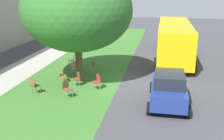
{
  "coord_description": "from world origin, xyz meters",
  "views": [
    {
      "loc": [
        -15.21,
        -2.21,
        5.54
      ],
      "look_at": [
        0.18,
        0.67,
        0.86
      ],
      "focal_mm": 43.85,
      "sensor_mm": 36.0,
      "label": 1
    }
  ],
  "objects": [
    {
      "name": "chair_5",
      "position": [
        -0.61,
        2.63,
        0.52
      ],
      "size": [
        0.59,
        0.59,
        0.88
      ],
      "color": "brown",
      "rests_on": "ground"
    },
    {
      "name": "chair_3",
      "position": [
        -2.25,
        4.52,
        0.52
      ],
      "size": [
        0.56,
        0.55,
        0.88
      ],
      "color": "brown",
      "rests_on": "ground"
    },
    {
      "name": "parked_car",
      "position": [
        -2.32,
        -2.63,
        0.84
      ],
      "size": [
        3.7,
        1.92,
        1.65
      ],
      "color": "navy",
      "rests_on": "ground"
    },
    {
      "name": "chair_4",
      "position": [
        -2.4,
        2.6,
        0.52
      ],
      "size": [
        0.57,
        0.58,
        0.88
      ],
      "color": "brown",
      "rests_on": "ground"
    },
    {
      "name": "sidewalk_strip",
      "position": [
        0.0,
        7.6,
        0.0
      ],
      "size": [
        48.0,
        2.8,
        0.01
      ],
      "primitive_type": "cube",
      "color": "#ADA89E",
      "rests_on": "ground"
    },
    {
      "name": "street_tree",
      "position": [
        0.34,
        2.76,
        4.3
      ],
      "size": [
        6.49,
        6.49,
        6.7
      ],
      "color": "brown",
      "rests_on": "ground"
    },
    {
      "name": "chair_7",
      "position": [
        -0.17,
        3.74,
        0.52
      ],
      "size": [
        0.55,
        0.56,
        0.88
      ],
      "color": "#C64C1E",
      "rests_on": "ground"
    },
    {
      "name": "school_bus",
      "position": [
        7.23,
        -3.13,
        1.76
      ],
      "size": [
        10.4,
        2.8,
        2.88
      ],
      "color": "yellow",
      "rests_on": "ground"
    },
    {
      "name": "ground",
      "position": [
        0.0,
        0.0,
        0.0
      ],
      "size": [
        80.0,
        80.0,
        0.0
      ],
      "primitive_type": "plane",
      "color": "#424247"
    },
    {
      "name": "chair_6",
      "position": [
        3.5,
        4.29,
        0.52
      ],
      "size": [
        0.54,
        0.55,
        0.88
      ],
      "color": "beige",
      "rests_on": "ground"
    },
    {
      "name": "grass_verge",
      "position": [
        0.0,
        3.2,
        0.0
      ],
      "size": [
        48.0,
        6.0,
        0.01
      ],
      "primitive_type": "cube",
      "color": "#3D752D",
      "rests_on": "ground"
    },
    {
      "name": "chair_2",
      "position": [
        -0.96,
        1.34,
        0.52
      ],
      "size": [
        0.59,
        0.59,
        0.88
      ],
      "color": "#B7332D",
      "rests_on": "ground"
    },
    {
      "name": "chair_1",
      "position": [
        1.56,
        3.46,
        0.52
      ],
      "size": [
        0.54,
        0.55,
        0.88
      ],
      "color": "#ADA393",
      "rests_on": "ground"
    },
    {
      "name": "chair_0",
      "position": [
        1.81,
        2.3,
        0.52
      ],
      "size": [
        0.58,
        0.58,
        0.88
      ],
      "color": "olive",
      "rests_on": "ground"
    }
  ]
}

